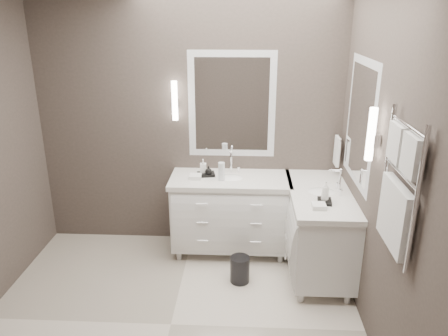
{
  "coord_description": "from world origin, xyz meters",
  "views": [
    {
      "loc": [
        0.59,
        -2.95,
        2.46
      ],
      "look_at": [
        0.41,
        0.7,
        1.14
      ],
      "focal_mm": 35.0,
      "sensor_mm": 36.0,
      "label": 1
    }
  ],
  "objects_px": {
    "vanity_back": "(230,210)",
    "towel_ladder": "(398,193)",
    "waste_bin": "(240,269)",
    "vanity_right": "(319,226)"
  },
  "relations": [
    {
      "from": "vanity_back",
      "to": "towel_ladder",
      "type": "distance_m",
      "value": 2.16
    },
    {
      "from": "vanity_back",
      "to": "waste_bin",
      "type": "relative_size",
      "value": 4.75
    },
    {
      "from": "vanity_right",
      "to": "waste_bin",
      "type": "distance_m",
      "value": 0.88
    },
    {
      "from": "vanity_right",
      "to": "towel_ladder",
      "type": "distance_m",
      "value": 1.6
    },
    {
      "from": "vanity_right",
      "to": "towel_ladder",
      "type": "xyz_separation_m",
      "value": [
        0.23,
        -1.3,
        0.91
      ]
    },
    {
      "from": "towel_ladder",
      "to": "waste_bin",
      "type": "bearing_deg",
      "value": 133.23
    },
    {
      "from": "vanity_back",
      "to": "towel_ladder",
      "type": "height_order",
      "value": "towel_ladder"
    },
    {
      "from": "waste_bin",
      "to": "towel_ladder",
      "type": "bearing_deg",
      "value": -46.77
    },
    {
      "from": "vanity_back",
      "to": "vanity_right",
      "type": "relative_size",
      "value": 1.0
    },
    {
      "from": "waste_bin",
      "to": "vanity_right",
      "type": "bearing_deg",
      "value": 18.17
    }
  ]
}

